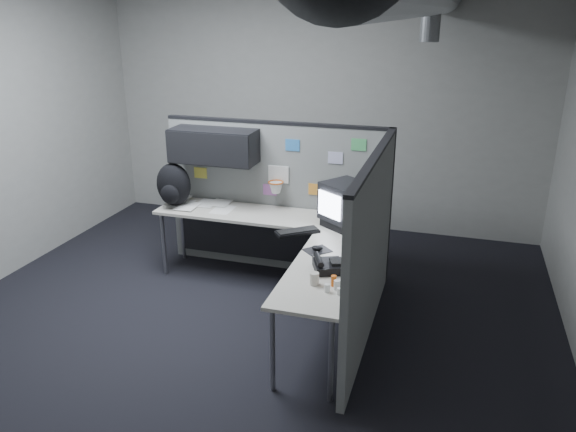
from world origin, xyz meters
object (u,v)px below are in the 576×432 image
(backpack, at_px, (173,185))
(phone, at_px, (328,265))
(keyboard, at_px, (297,232))
(desk, at_px, (280,237))
(monitor, at_px, (345,204))

(backpack, bearing_deg, phone, -21.26)
(phone, bearing_deg, backpack, 137.40)
(keyboard, xyz_separation_m, phone, (0.45, -0.69, 0.03))
(phone, bearing_deg, keyboard, 109.69)
(desk, height_order, monitor, monitor)
(monitor, relative_size, phone, 1.70)
(backpack, bearing_deg, keyboard, -6.70)
(monitor, relative_size, backpack, 1.15)
(keyboard, relative_size, backpack, 0.90)
(desk, relative_size, phone, 7.43)
(desk, relative_size, backpack, 5.02)
(desk, bearing_deg, monitor, 17.38)
(desk, distance_m, keyboard, 0.28)
(monitor, relative_size, keyboard, 1.28)
(phone, bearing_deg, monitor, 80.55)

